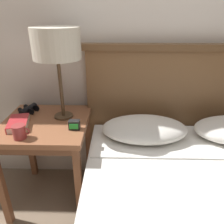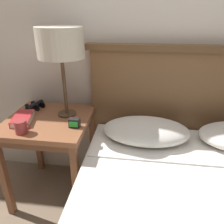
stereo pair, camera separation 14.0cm
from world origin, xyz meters
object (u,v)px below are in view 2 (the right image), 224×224
at_px(nightstand, 50,129).
at_px(table_lamp, 60,44).
at_px(book_on_nightstand, 22,118).
at_px(binoculars_pair, 35,106).
at_px(coffee_mug, 21,127).
at_px(alarm_clock, 74,123).

height_order(nightstand, table_lamp, table_lamp).
height_order(book_on_nightstand, binoculars_pair, binoculars_pair).
relative_size(binoculars_pair, coffee_mug, 1.60).
relative_size(nightstand, binoculars_pair, 4.09).
distance_m(binoculars_pair, alarm_clock, 0.47).
bearing_deg(nightstand, table_lamp, 33.88).
xyz_separation_m(binoculars_pair, alarm_clock, (0.39, -0.25, 0.01)).
bearing_deg(coffee_mug, book_on_nightstand, 116.65).
distance_m(binoculars_pair, coffee_mug, 0.38).
bearing_deg(coffee_mug, nightstand, 70.02).
bearing_deg(alarm_clock, binoculars_pair, 147.20).
relative_size(table_lamp, coffee_mug, 5.86).
relative_size(book_on_nightstand, binoculars_pair, 1.42).
bearing_deg(table_lamp, alarm_clock, -58.06).
bearing_deg(book_on_nightstand, binoculars_pair, 93.35).
relative_size(table_lamp, alarm_clock, 8.63).
xyz_separation_m(nightstand, book_on_nightstand, (-0.16, -0.07, 0.11)).
bearing_deg(table_lamp, book_on_nightstand, -152.00).
height_order(book_on_nightstand, alarm_clock, alarm_clock).
bearing_deg(table_lamp, nightstand, -146.12).
relative_size(nightstand, table_lamp, 1.12).
relative_size(book_on_nightstand, alarm_clock, 3.34).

